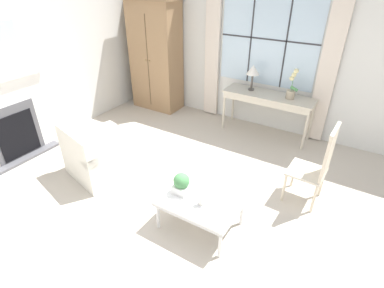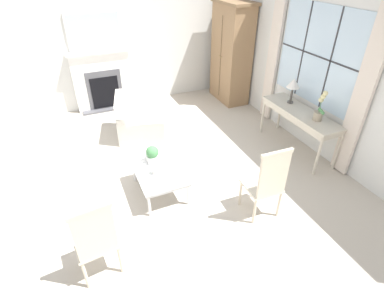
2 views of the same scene
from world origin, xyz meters
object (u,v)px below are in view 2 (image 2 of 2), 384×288
at_px(side_chair_wooden, 268,181).
at_px(coffee_table, 159,172).
at_px(armoire, 231,53).
at_px(pillar_candle, 155,170).
at_px(console_table, 300,115).
at_px(potted_plant_small, 153,154).
at_px(potted_orchid, 320,110).
at_px(accent_chair_wooden, 95,239).
at_px(fireplace, 102,77).
at_px(table_lamp, 294,84).
at_px(armchair_upholstered, 139,122).

height_order(side_chair_wooden, coffee_table, side_chair_wooden).
xyz_separation_m(armoire, pillar_candle, (2.68, -2.71, -0.64)).
relative_size(console_table, potted_plant_small, 6.06).
bearing_deg(side_chair_wooden, console_table, 128.07).
xyz_separation_m(armoire, console_table, (2.46, 0.01, -0.43)).
xyz_separation_m(potted_orchid, coffee_table, (-0.20, -2.66, -0.58)).
height_order(accent_chair_wooden, potted_plant_small, accent_chair_wooden).
distance_m(fireplace, console_table, 4.24).
bearing_deg(table_lamp, potted_plant_small, -84.35).
bearing_deg(console_table, armoire, -179.78).
bearing_deg(console_table, fireplace, -137.64).
height_order(console_table, armchair_upholstered, armchair_upholstered).
xyz_separation_m(potted_orchid, side_chair_wooden, (0.81, -1.52, -0.35)).
distance_m(armoire, accent_chair_wooden, 5.21).
relative_size(console_table, pillar_candle, 10.25).
height_order(table_lamp, accent_chair_wooden, table_lamp).
height_order(table_lamp, potted_orchid, potted_orchid).
xyz_separation_m(fireplace, potted_plant_small, (3.05, 0.21, -0.19)).
xyz_separation_m(fireplace, side_chair_wooden, (4.31, 1.36, -0.13)).
distance_m(console_table, table_lamp, 0.56).
height_order(accent_chair_wooden, coffee_table, accent_chair_wooden).
xyz_separation_m(potted_plant_small, pillar_candle, (0.31, -0.06, -0.06)).
bearing_deg(potted_plant_small, accent_chair_wooden, -37.75).
distance_m(accent_chair_wooden, potted_plant_small, 1.65).
bearing_deg(accent_chair_wooden, table_lamp, 112.95).
bearing_deg(armoire, side_chair_wooden, -22.33).
height_order(potted_orchid, pillar_candle, potted_orchid).
relative_size(potted_orchid, coffee_table, 0.56).
xyz_separation_m(fireplace, coffee_table, (3.30, 0.22, -0.36)).
height_order(fireplace, table_lamp, fireplace).
distance_m(fireplace, potted_plant_small, 3.07).
xyz_separation_m(console_table, accent_chair_wooden, (1.22, -3.66, -0.10)).
bearing_deg(table_lamp, potted_orchid, -2.34).
xyz_separation_m(console_table, table_lamp, (-0.35, 0.04, 0.44)).
height_order(armchair_upholstered, accent_chair_wooden, accent_chair_wooden).
bearing_deg(armchair_upholstered, fireplace, -165.47).
bearing_deg(coffee_table, armoire, 134.88).
bearing_deg(coffee_table, table_lamp, 100.84).
bearing_deg(pillar_candle, armchair_upholstered, 172.52).
bearing_deg(pillar_candle, potted_orchid, 87.15).
xyz_separation_m(armoire, armchair_upholstered, (0.82, -2.46, -0.84)).
height_order(table_lamp, armchair_upholstered, table_lamp).
height_order(armoire, table_lamp, armoire).
height_order(table_lamp, side_chair_wooden, table_lamp).
distance_m(console_table, accent_chair_wooden, 3.86).
height_order(console_table, potted_plant_small, console_table).
distance_m(armoire, console_table, 2.49).
bearing_deg(pillar_candle, coffee_table, 129.89).
relative_size(accent_chair_wooden, pillar_candle, 6.97).
bearing_deg(potted_orchid, accent_chair_wooden, -76.91).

